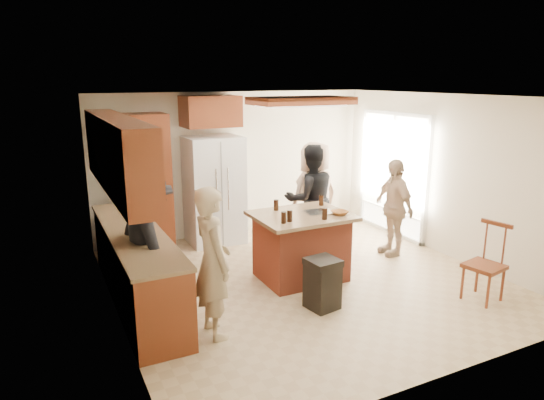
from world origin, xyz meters
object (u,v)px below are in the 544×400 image
person_front_left (212,262)px  person_counter (149,244)px  person_behind_left (310,199)px  refrigerator (214,190)px  spindle_chair (485,266)px  person_side_right (393,207)px  person_behind_right (314,197)px  kitchen_island (301,246)px  trash_bin (322,283)px

person_front_left → person_counter: 0.93m
person_behind_left → refrigerator: size_ratio=0.96×
refrigerator → spindle_chair: (2.26, -3.62, -0.45)m
person_front_left → person_side_right: bearing=-74.1°
person_behind_left → person_behind_right: size_ratio=0.98×
person_front_left → person_behind_right: person_behind_right is taller
person_side_right → person_front_left: bearing=-66.3°
refrigerator → person_side_right: bearing=-38.0°
person_behind_left → kitchen_island: size_ratio=1.36×
person_side_right → person_counter: (-3.87, -0.32, 0.09)m
person_front_left → spindle_chair: 3.42m
person_front_left → spindle_chair: bearing=-104.3°
refrigerator → kitchen_island: refrigerator is taller
person_counter → refrigerator: bearing=-49.2°
person_counter → kitchen_island: 2.13m
person_behind_right → refrigerator: 1.69m
person_counter → person_side_right: bearing=-98.1°
person_side_right → person_counter: 3.88m
person_behind_right → person_side_right: (1.00, -0.74, -0.12)m
trash_bin → spindle_chair: bearing=-19.9°
trash_bin → person_behind_right: bearing=61.8°
person_front_left → spindle_chair: person_front_left is taller
person_front_left → person_behind_left: (2.26, 1.79, 0.04)m
person_behind_left → spindle_chair: (1.06, -2.50, -0.41)m
person_behind_right → trash_bin: person_behind_right is taller
person_counter → person_front_left: bearing=-161.0°
person_behind_left → person_behind_right: person_behind_right is taller
person_front_left → person_behind_left: 2.89m
person_front_left → person_behind_left: person_behind_left is taller
person_side_right → kitchen_island: size_ratio=1.19×
person_side_right → refrigerator: 2.93m
person_counter → refrigerator: size_ratio=0.95×
person_side_right → kitchen_island: 1.81m
person_behind_left → person_counter: 2.93m
kitchen_island → spindle_chair: size_ratio=1.29×
person_behind_right → refrigerator: size_ratio=0.98×
person_counter → trash_bin: size_ratio=2.72×
person_behind_left → spindle_chair: size_ratio=1.74×
person_front_left → person_side_right: (3.37, 1.11, -0.07)m
person_behind_left → spindle_chair: 2.74m
trash_bin → spindle_chair: (1.94, -0.70, 0.13)m
kitchen_island → trash_bin: size_ratio=2.03×
person_counter → trash_bin: bearing=-125.8°
person_behind_right → spindle_chair: person_behind_right is taller
spindle_chair → trash_bin: bearing=160.1°
person_behind_left → person_front_left: bearing=47.0°
spindle_chair → refrigerator: bearing=122.0°
refrigerator → trash_bin: size_ratio=2.86×
person_counter → kitchen_island: size_ratio=1.34×
person_counter → trash_bin: person_counter is taller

